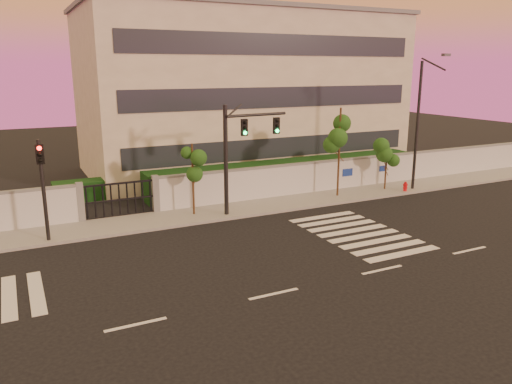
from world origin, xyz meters
TOP-DOWN VIEW (x-y plane):
  - ground at (0.00, 0.00)m, footprint 120.00×120.00m
  - sidewalk at (0.00, 10.50)m, footprint 60.00×3.00m
  - perimeter_wall at (0.10, 12.00)m, footprint 60.00×0.36m
  - hedge_row at (1.17, 14.74)m, footprint 41.00×4.25m
  - institutional_building at (9.00, 21.99)m, footprint 24.40×12.40m
  - road_markings at (-1.58, 3.76)m, footprint 57.00×7.62m
  - street_tree_d at (0.72, 10.54)m, footprint 1.32×1.05m
  - street_tree_e at (10.23, 10.43)m, footprint 1.58×1.26m
  - street_tree_f at (14.06, 10.45)m, footprint 1.37×1.09m
  - traffic_signal_main at (3.07, 9.70)m, footprint 3.85×0.57m
  - traffic_signal_secondary at (-6.83, 9.48)m, footprint 0.38×0.35m
  - streetlight_east at (15.80, 9.53)m, footprint 0.53×2.12m
  - fire_hydrant at (14.85, 9.39)m, footprint 0.30×0.29m

SIDE VIEW (x-z plane):
  - ground at x=0.00m, z-range 0.00..0.00m
  - road_markings at x=-1.58m, z-range 0.00..0.02m
  - sidewalk at x=0.00m, z-range 0.00..0.15m
  - fire_hydrant at x=14.85m, z-range 0.00..0.78m
  - hedge_row at x=1.17m, z-range -0.08..1.72m
  - perimeter_wall at x=0.10m, z-range -0.03..2.17m
  - street_tree_f at x=14.06m, z-range 0.80..4.19m
  - street_tree_d at x=0.72m, z-range 0.96..5.01m
  - traffic_signal_secondary at x=-6.83m, z-range 0.66..5.52m
  - traffic_signal_main at x=3.07m, z-range 0.80..6.90m
  - street_tree_e at x=10.23m, z-range 1.33..6.96m
  - streetlight_east at x=15.80m, z-range 0.36..9.16m
  - institutional_building at x=9.00m, z-range 0.03..12.28m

